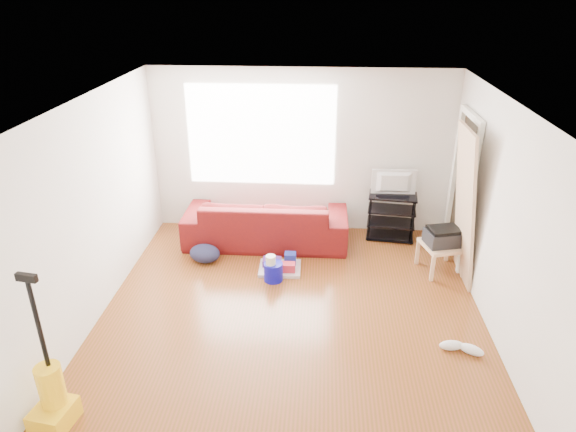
# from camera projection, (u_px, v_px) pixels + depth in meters

# --- Properties ---
(room) EXTENTS (4.51, 5.01, 2.51)m
(room) POSITION_uv_depth(u_px,v_px,m) (298.00, 218.00, 5.58)
(room) COLOR brown
(room) RESTS_ON ground
(sofa) EXTENTS (2.40, 0.94, 0.70)m
(sofa) POSITION_uv_depth(u_px,v_px,m) (267.00, 242.00, 7.77)
(sofa) COLOR #4E0D10
(sofa) RESTS_ON ground
(tv_stand) EXTENTS (0.75, 0.48, 0.70)m
(tv_stand) POSITION_uv_depth(u_px,v_px,m) (391.00, 216.00, 7.75)
(tv_stand) COLOR black
(tv_stand) RESTS_ON ground
(tv) EXTENTS (0.65, 0.09, 0.38)m
(tv) POSITION_uv_depth(u_px,v_px,m) (394.00, 183.00, 7.53)
(tv) COLOR black
(tv) RESTS_ON tv_stand
(side_table) EXTENTS (0.61, 0.61, 0.41)m
(side_table) POSITION_uv_depth(u_px,v_px,m) (442.00, 248.00, 6.87)
(side_table) COLOR tan
(side_table) RESTS_ON ground
(printer) EXTENTS (0.51, 0.44, 0.23)m
(printer) POSITION_uv_depth(u_px,v_px,m) (443.00, 236.00, 6.80)
(printer) COLOR black
(printer) RESTS_ON side_table
(bucket) EXTENTS (0.31, 0.31, 0.25)m
(bucket) POSITION_uv_depth(u_px,v_px,m) (273.00, 280.00, 6.79)
(bucket) COLOR #0C0CA9
(bucket) RESTS_ON ground
(toilet_paper) EXTENTS (0.13, 0.13, 0.12)m
(toilet_paper) POSITION_uv_depth(u_px,v_px,m) (271.00, 268.00, 6.70)
(toilet_paper) COLOR white
(toilet_paper) RESTS_ON bucket
(cleaning_tray) EXTENTS (0.57, 0.46, 0.20)m
(cleaning_tray) POSITION_uv_depth(u_px,v_px,m) (281.00, 265.00, 7.01)
(cleaning_tray) COLOR beige
(cleaning_tray) RESTS_ON ground
(backpack) EXTENTS (0.52, 0.46, 0.24)m
(backpack) POSITION_uv_depth(u_px,v_px,m) (205.00, 261.00, 7.24)
(backpack) COLOR #1A1A37
(backpack) RESTS_ON ground
(sneakers) EXTENTS (0.48, 0.24, 0.11)m
(sneakers) POSITION_uv_depth(u_px,v_px,m) (461.00, 348.00, 5.46)
(sneakers) COLOR silver
(sneakers) RESTS_ON ground
(vacuum) EXTENTS (0.37, 0.41, 1.51)m
(vacuum) POSITION_uv_depth(u_px,v_px,m) (52.00, 398.00, 4.50)
(vacuum) COLOR yellow
(vacuum) RESTS_ON ground
(door_panel) EXTENTS (0.25, 0.81, 2.03)m
(door_panel) POSITION_uv_depth(u_px,v_px,m) (454.00, 275.00, 6.89)
(door_panel) COLOR tan
(door_panel) RESTS_ON ground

